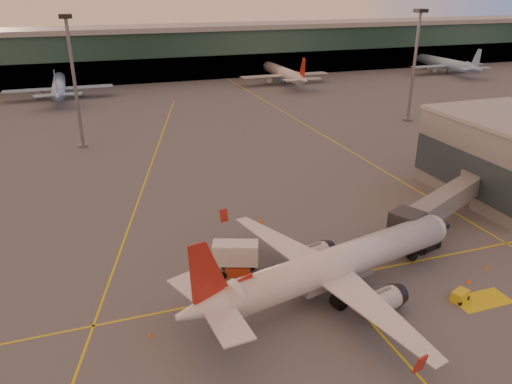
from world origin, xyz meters
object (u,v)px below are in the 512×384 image
object	(u,v)px
catering_truck	(236,257)
pushback_tug	(425,243)
main_airplane	(332,266)
gpu_cart	(460,296)

from	to	relation	value
catering_truck	pushback_tug	world-z (taller)	catering_truck
main_airplane	gpu_cart	size ratio (longest dim) A/B	15.28
catering_truck	pushback_tug	xyz separation A→B (m)	(24.08, -2.13, -1.45)
pushback_tug	catering_truck	bearing A→B (deg)	159.91
gpu_cart	pushback_tug	bearing A→B (deg)	49.84
main_airplane	pushback_tug	bearing A→B (deg)	4.91
main_airplane	catering_truck	distance (m)	11.05
catering_truck	gpu_cart	bearing A→B (deg)	-11.60
main_airplane	gpu_cart	world-z (taller)	main_airplane
catering_truck	pushback_tug	bearing A→B (deg)	15.10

